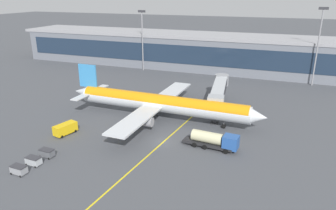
% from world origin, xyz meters
% --- Properties ---
extents(ground_plane, '(700.00, 700.00, 0.00)m').
position_xyz_m(ground_plane, '(0.00, 0.00, 0.00)').
color(ground_plane, '#47494F').
extents(apron_lead_in_line, '(7.99, 79.66, 0.01)m').
position_xyz_m(apron_lead_in_line, '(0.39, 2.00, 0.00)').
color(apron_lead_in_line, yellow).
rests_on(apron_lead_in_line, ground_plane).
extents(terminal_building, '(205.14, 21.02, 13.22)m').
position_xyz_m(terminal_building, '(15.08, 67.71, 6.63)').
color(terminal_building, slate).
rests_on(terminal_building, ground_plane).
extents(main_airliner, '(48.72, 38.81, 11.59)m').
position_xyz_m(main_airliner, '(-5.00, 11.40, 3.96)').
color(main_airliner, silver).
rests_on(main_airliner, ground_plane).
extents(jet_bridge, '(6.63, 23.43, 6.66)m').
position_xyz_m(jet_bridge, '(6.31, 23.64, 4.97)').
color(jet_bridge, '#B2B7BC').
rests_on(jet_bridge, ground_plane).
extents(fuel_tanker, '(10.98, 3.42, 3.25)m').
position_xyz_m(fuel_tanker, '(10.36, 0.91, 1.75)').
color(fuel_tanker, '#232326').
rests_on(fuel_tanker, ground_plane).
extents(crew_van, '(3.26, 5.36, 2.30)m').
position_xyz_m(crew_van, '(-20.68, -3.70, 1.31)').
color(crew_van, yellow).
rests_on(crew_van, ground_plane).
extents(baggage_cart_0, '(2.73, 1.74, 1.48)m').
position_xyz_m(baggage_cart_0, '(-17.97, -19.58, 0.78)').
color(baggage_cart_0, gray).
rests_on(baggage_cart_0, ground_plane).
extents(baggage_cart_1, '(2.73, 1.74, 1.48)m').
position_xyz_m(baggage_cart_1, '(-17.81, -16.38, 0.78)').
color(baggage_cart_1, '#B2B7BC').
rests_on(baggage_cart_1, ground_plane).
extents(baggage_cart_2, '(2.73, 1.74, 1.48)m').
position_xyz_m(baggage_cart_2, '(-17.65, -13.18, 0.78)').
color(baggage_cart_2, '#595B60').
rests_on(baggage_cart_2, ground_plane).
extents(apron_light_mast_1, '(2.80, 0.50, 22.35)m').
position_xyz_m(apron_light_mast_1, '(-30.17, 55.75, 13.14)').
color(apron_light_mast_1, gray).
rests_on(apron_light_mast_1, ground_plane).
extents(apron_light_mast_2, '(2.80, 0.50, 24.38)m').
position_xyz_m(apron_light_mast_2, '(30.17, 55.75, 14.19)').
color(apron_light_mast_2, gray).
rests_on(apron_light_mast_2, ground_plane).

